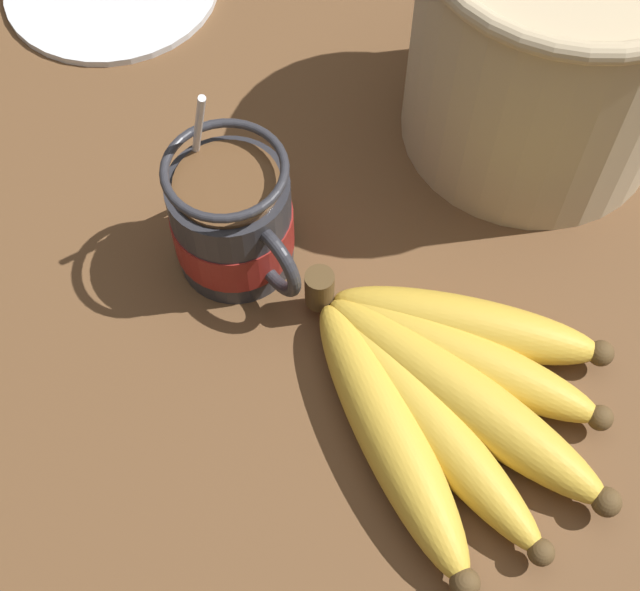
{
  "coord_description": "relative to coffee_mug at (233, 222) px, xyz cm",
  "views": [
    {
      "loc": [
        26.35,
        -19.95,
        56.93
      ],
      "look_at": [
        3.83,
        -1.89,
        7.65
      ],
      "focal_mm": 50.0,
      "sensor_mm": 36.0,
      "label": 1
    }
  ],
  "objects": [
    {
      "name": "woven_basket",
      "position": [
        4.24,
        24.74,
        5.0
      ],
      "size": [
        20.6,
        20.6,
        17.97
      ],
      "color": "tan",
      "rests_on": "table"
    },
    {
      "name": "coffee_mug",
      "position": [
        0.0,
        0.0,
        0.0
      ],
      "size": [
        13.67,
        8.35,
        15.1
      ],
      "color": "#28282D",
      "rests_on": "table"
    },
    {
      "name": "banana_bunch",
      "position": [
        17.26,
        3.58,
        -2.4
      ],
      "size": [
        23.71,
        20.4,
        4.29
      ],
      "color": "#4C381E",
      "rests_on": "table"
    },
    {
      "name": "table",
      "position": [
        4.4,
        2.81,
        -5.94
      ],
      "size": [
        93.71,
        93.71,
        3.21
      ],
      "color": "brown",
      "rests_on": "ground"
    }
  ]
}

